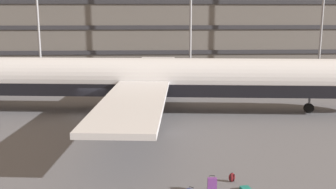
% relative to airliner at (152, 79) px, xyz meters
% --- Properties ---
extents(ground_plane, '(600.00, 600.00, 0.00)m').
position_rel_airliner_xyz_m(ground_plane, '(-5.44, -1.22, -3.09)').
color(ground_plane, '#5B5B60').
extents(terminal_structure, '(120.54, 17.97, 13.04)m').
position_rel_airliner_xyz_m(terminal_structure, '(-5.44, 43.06, 3.43)').
color(terminal_structure, '#605B56').
rests_on(terminal_structure, ground_plane).
extents(airliner, '(43.00, 35.00, 10.32)m').
position_rel_airliner_xyz_m(airliner, '(0.00, 0.00, 0.00)').
color(airliner, silver).
rests_on(airliner, ground_plane).
extents(suitcase_large, '(0.48, 0.23, 0.94)m').
position_rel_airliner_xyz_m(suitcase_large, '(2.91, -17.56, -2.65)').
color(suitcase_large, '#72388C').
rests_on(suitcase_large, ground_plane).
extents(backpack_black, '(0.38, 0.23, 0.57)m').
position_rel_airliner_xyz_m(backpack_black, '(4.22, -16.23, -2.84)').
color(backpack_black, maroon).
rests_on(backpack_black, ground_plane).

